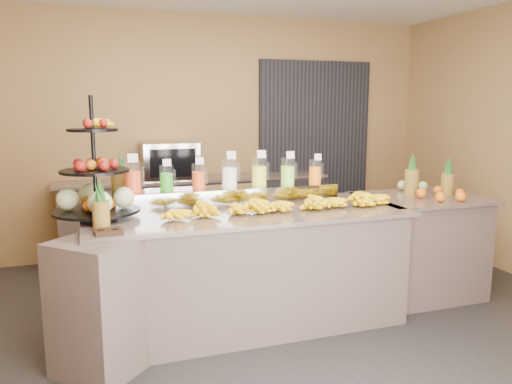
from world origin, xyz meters
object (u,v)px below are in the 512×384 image
oven_warmer (170,161)px  fruit_stand (101,187)px  condiment_caddy (108,232)px  pitcher_tray (230,196)px  right_fruit_pile (434,189)px  banana_heap (282,202)px

oven_warmer → fruit_stand: bearing=-113.2°
fruit_stand → condiment_caddy: fruit_stand is taller
pitcher_tray → condiment_caddy: (-1.01, -0.67, -0.06)m
fruit_stand → right_fruit_pile: fruit_stand is taller
pitcher_tray → banana_heap: bearing=-45.8°
pitcher_tray → oven_warmer: bearing=97.7°
pitcher_tray → right_fruit_pile: size_ratio=4.13×
condiment_caddy → right_fruit_pile: (2.86, 0.42, 0.06)m
pitcher_tray → right_fruit_pile: bearing=-7.5°
banana_heap → fruit_stand: (-1.35, 0.21, 0.16)m
pitcher_tray → banana_heap: banana_heap is taller
right_fruit_pile → oven_warmer: size_ratio=0.73×
banana_heap → oven_warmer: bearing=105.6°
pitcher_tray → right_fruit_pile: 1.87m
banana_heap → right_fruit_pile: 1.53m
banana_heap → oven_warmer: size_ratio=3.17×
oven_warmer → condiment_caddy: bearing=-107.9°
condiment_caddy → oven_warmer: bearing=71.6°
fruit_stand → right_fruit_pile: size_ratio=1.99×
oven_warmer → banana_heap: bearing=-73.9°
pitcher_tray → banana_heap: size_ratio=0.95×
banana_heap → right_fruit_pile: bearing=3.7°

